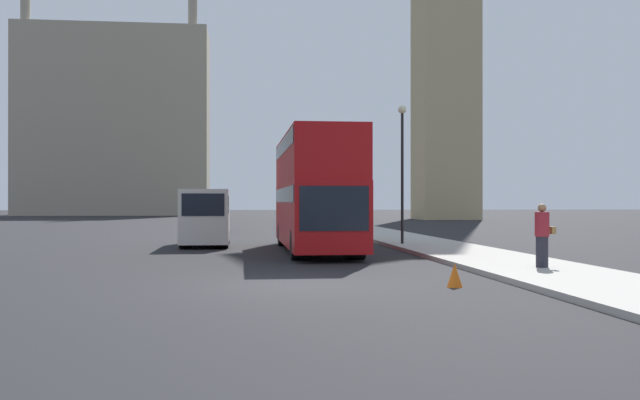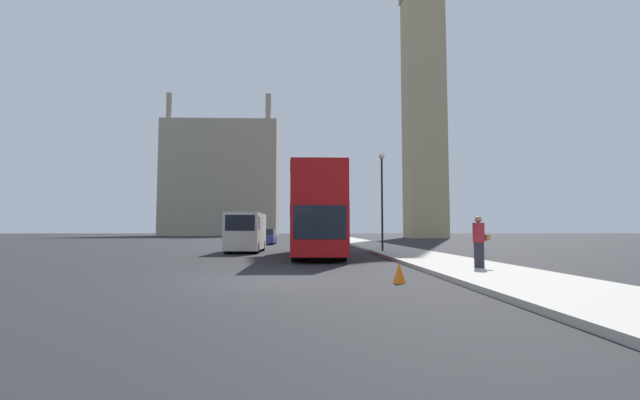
# 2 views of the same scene
# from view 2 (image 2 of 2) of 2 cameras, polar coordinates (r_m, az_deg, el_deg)

# --- Properties ---
(ground_plane) EXTENTS (300.00, 300.00, 0.00)m
(ground_plane) POSITION_cam_2_polar(r_m,az_deg,el_deg) (12.38, -6.79, -10.58)
(ground_plane) COLOR black
(sidewalk_strip) EXTENTS (3.58, 120.00, 0.15)m
(sidewalk_strip) POSITION_cam_2_polar(r_m,az_deg,el_deg) (13.60, 23.49, -9.37)
(sidewalk_strip) COLOR #ADA89E
(sidewalk_strip) RESTS_ON ground_plane
(clock_tower) EXTENTS (6.78, 6.95, 61.32)m
(clock_tower) POSITION_cam_2_polar(r_m,az_deg,el_deg) (80.47, 13.53, 18.09)
(clock_tower) COLOR tan
(clock_tower) RESTS_ON ground_plane
(building_block_distant) EXTENTS (26.43, 10.71, 32.44)m
(building_block_distant) POSITION_cam_2_polar(r_m,az_deg,el_deg) (103.56, -12.97, 2.75)
(building_block_distant) COLOR #9E937F
(building_block_distant) RESTS_ON ground_plane
(red_double_decker_bus) EXTENTS (2.52, 11.04, 4.46)m
(red_double_decker_bus) POSITION_cam_2_polar(r_m,az_deg,el_deg) (23.22, -0.43, -1.38)
(red_double_decker_bus) COLOR #A80F11
(red_double_decker_bus) RESTS_ON ground_plane
(white_van) EXTENTS (2.04, 5.28, 2.46)m
(white_van) POSITION_cam_2_polar(r_m,az_deg,el_deg) (27.53, -9.83, -4.15)
(white_van) COLOR silver
(white_van) RESTS_ON ground_plane
(pedestrian) EXTENTS (0.55, 0.39, 1.74)m
(pedestrian) POSITION_cam_2_polar(r_m,az_deg,el_deg) (15.54, 20.44, -5.24)
(pedestrian) COLOR #23232D
(pedestrian) RESTS_ON sidewalk_strip
(street_lamp) EXTENTS (0.36, 0.36, 5.93)m
(street_lamp) POSITION_cam_2_polar(r_m,az_deg,el_deg) (26.15, 8.26, 1.77)
(street_lamp) COLOR black
(street_lamp) RESTS_ON sidewalk_strip
(parked_sedan) EXTENTS (1.71, 4.79, 1.49)m
(parked_sedan) POSITION_cam_2_polar(r_m,az_deg,el_deg) (42.20, -7.17, -4.95)
(parked_sedan) COLOR navy
(parked_sedan) RESTS_ON ground_plane
(traffic_cone) EXTENTS (0.36, 0.36, 0.55)m
(traffic_cone) POSITION_cam_2_polar(r_m,az_deg,el_deg) (11.78, 10.52, -9.54)
(traffic_cone) COLOR orange
(traffic_cone) RESTS_ON ground_plane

